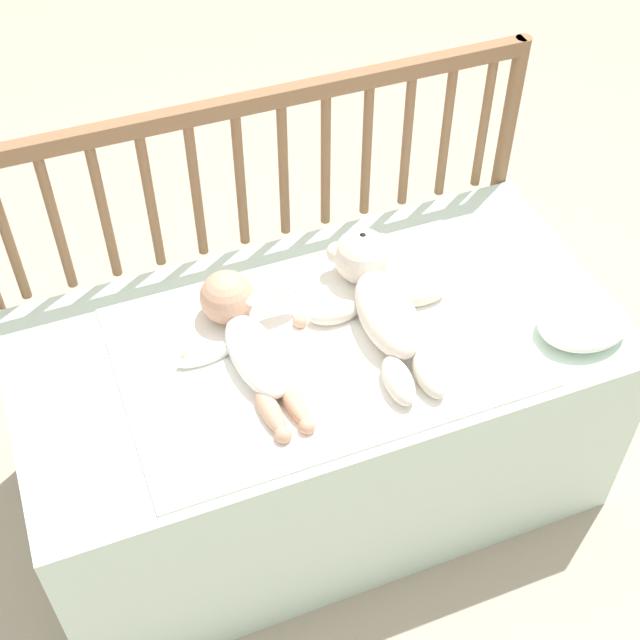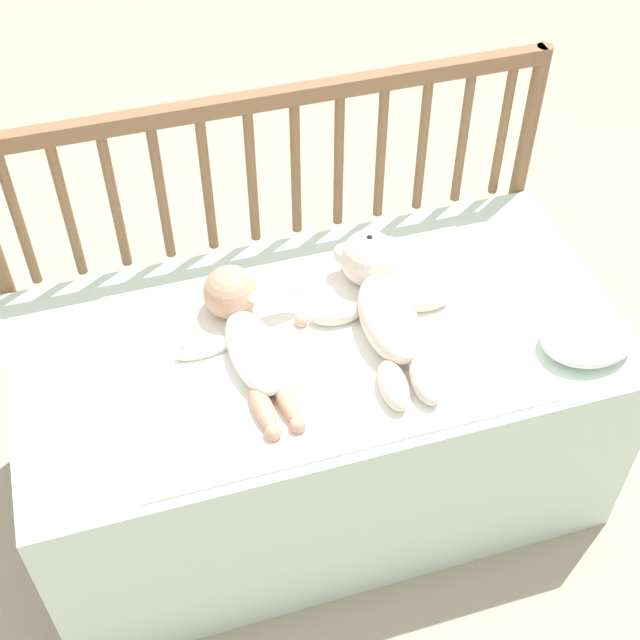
# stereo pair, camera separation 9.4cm
# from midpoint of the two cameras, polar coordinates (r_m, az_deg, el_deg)

# --- Properties ---
(ground_plane) EXTENTS (12.00, 12.00, 0.00)m
(ground_plane) POSITION_cam_midpoint_polar(r_m,az_deg,el_deg) (2.25, 1.14, -10.24)
(ground_plane) COLOR tan
(crib_mattress) EXTENTS (1.25, 0.63, 0.53)m
(crib_mattress) POSITION_cam_midpoint_polar(r_m,az_deg,el_deg) (2.04, 1.25, -6.15)
(crib_mattress) COLOR silver
(crib_mattress) RESTS_ON ground_plane
(crib_rail) EXTENTS (1.25, 0.04, 0.91)m
(crib_rail) POSITION_cam_midpoint_polar(r_m,az_deg,el_deg) (1.99, -1.55, 8.04)
(crib_rail) COLOR brown
(crib_rail) RESTS_ON ground_plane
(blanket) EXTENTS (0.81, 0.53, 0.01)m
(blanket) POSITION_cam_midpoint_polar(r_m,az_deg,el_deg) (1.81, 1.49, -1.75)
(blanket) COLOR white
(blanket) RESTS_ON crib_mattress
(teddy_bear) EXTENTS (0.30, 0.45, 0.12)m
(teddy_bear) POSITION_cam_midpoint_polar(r_m,az_deg,el_deg) (1.84, 5.49, 1.16)
(teddy_bear) COLOR silver
(teddy_bear) RESTS_ON crib_mattress
(baby) EXTENTS (0.29, 0.42, 0.11)m
(baby) POSITION_cam_midpoint_polar(r_m,az_deg,el_deg) (1.79, -3.26, -0.79)
(baby) COLOR white
(baby) RESTS_ON crib_mattress
(small_pillow) EXTENTS (0.20, 0.15, 0.06)m
(small_pillow) POSITION_cam_midpoint_polar(r_m,az_deg,el_deg) (1.88, 18.13, -1.11)
(small_pillow) COLOR white
(small_pillow) RESTS_ON crib_mattress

